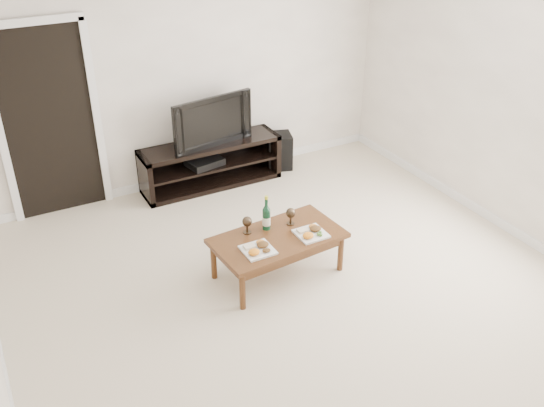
{
  "coord_description": "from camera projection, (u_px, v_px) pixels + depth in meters",
  "views": [
    {
      "loc": [
        -2.28,
        -3.6,
        3.45
      ],
      "look_at": [
        -0.01,
        0.65,
        0.7
      ],
      "focal_mm": 40.0,
      "sensor_mm": 36.0,
      "label": 1
    }
  ],
  "objects": [
    {
      "name": "av_receiver",
      "position": [
        205.0,
        162.0,
        7.17
      ],
      "size": [
        0.45,
        0.37,
        0.08
      ],
      "primitive_type": "cube",
      "rotation": [
        0.0,
        0.0,
        0.19
      ],
      "color": "black",
      "rests_on": "media_console"
    },
    {
      "name": "television",
      "position": [
        208.0,
        119.0,
        6.95
      ],
      "size": [
        1.03,
        0.3,
        0.59
      ],
      "primitive_type": "imported",
      "rotation": [
        0.0,
        0.0,
        0.17
      ],
      "color": "black",
      "rests_on": "media_console"
    },
    {
      "name": "wine_bottle",
      "position": [
        266.0,
        213.0,
        5.61
      ],
      "size": [
        0.07,
        0.07,
        0.35
      ],
      "primitive_type": "cylinder",
      "color": "#0F3821",
      "rests_on": "coffee_table"
    },
    {
      "name": "subwoofer",
      "position": [
        279.0,
        151.0,
        7.68
      ],
      "size": [
        0.38,
        0.38,
        0.45
      ],
      "primitive_type": "cube",
      "rotation": [
        0.0,
        0.0,
        -0.31
      ],
      "color": "black",
      "rests_on": "ground"
    },
    {
      "name": "floor",
      "position": [
        308.0,
        303.0,
        5.4
      ],
      "size": [
        5.5,
        5.5,
        0.0
      ],
      "primitive_type": "plane",
      "color": "beige",
      "rests_on": "ground"
    },
    {
      "name": "goblet_left",
      "position": [
        247.0,
        225.0,
        5.59
      ],
      "size": [
        0.09,
        0.09,
        0.17
      ],
      "primitive_type": null,
      "color": "#3A2D20",
      "rests_on": "coffee_table"
    },
    {
      "name": "goblet_right",
      "position": [
        291.0,
        216.0,
        5.73
      ],
      "size": [
        0.09,
        0.09,
        0.17
      ],
      "primitive_type": null,
      "color": "#3A2D20",
      "rests_on": "coffee_table"
    },
    {
      "name": "coffee_table",
      "position": [
        278.0,
        255.0,
        5.68
      ],
      "size": [
        1.25,
        0.75,
        0.42
      ],
      "primitive_type": "cube",
      "rotation": [
        0.0,
        0.0,
        0.08
      ],
      "color": "#563418",
      "rests_on": "ground"
    },
    {
      "name": "doorway",
      "position": [
        50.0,
        124.0,
        6.35
      ],
      "size": [
        0.9,
        0.02,
        2.05
      ],
      "primitive_type": "cube",
      "color": "black",
      "rests_on": "ground"
    },
    {
      "name": "back_wall",
      "position": [
        185.0,
        76.0,
        6.88
      ],
      "size": [
        5.0,
        0.04,
        2.6
      ],
      "primitive_type": "cube",
      "color": "white",
      "rests_on": "ground"
    },
    {
      "name": "plate_right",
      "position": [
        311.0,
        231.0,
        5.59
      ],
      "size": [
        0.27,
        0.27,
        0.07
      ],
      "primitive_type": "cube",
      "color": "white",
      "rests_on": "coffee_table"
    },
    {
      "name": "media_console",
      "position": [
        211.0,
        164.0,
        7.23
      ],
      "size": [
        1.68,
        0.45,
        0.55
      ],
      "primitive_type": "cube",
      "color": "black",
      "rests_on": "ground"
    },
    {
      "name": "plate_left",
      "position": [
        258.0,
        248.0,
        5.36
      ],
      "size": [
        0.27,
        0.27,
        0.07
      ],
      "primitive_type": "cube",
      "color": "white",
      "rests_on": "coffee_table"
    }
  ]
}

